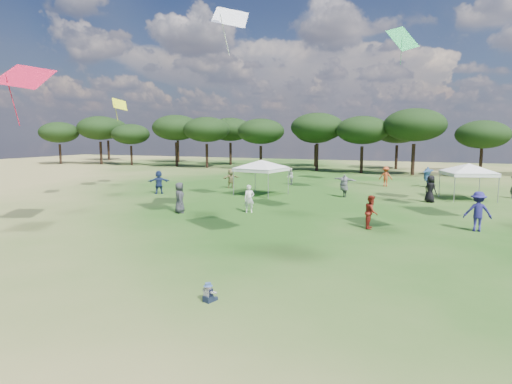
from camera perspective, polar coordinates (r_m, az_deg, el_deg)
ground at (r=10.45m, az=-10.90°, el=-18.71°), size 140.00×140.00×0.00m
tree_line at (r=55.27m, az=19.61°, el=8.07°), size 108.78×17.63×7.77m
tent_left at (r=32.70m, az=0.72°, el=4.09°), size 6.46×6.46×3.00m
tent_right at (r=33.89m, az=26.51°, el=3.22°), size 5.92×5.92×2.89m
toddler at (r=12.27m, az=-6.32°, el=-13.27°), size 0.40×0.43×0.55m
festival_crowd at (r=31.75m, az=12.95°, el=0.72°), size 30.39×20.95×1.93m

